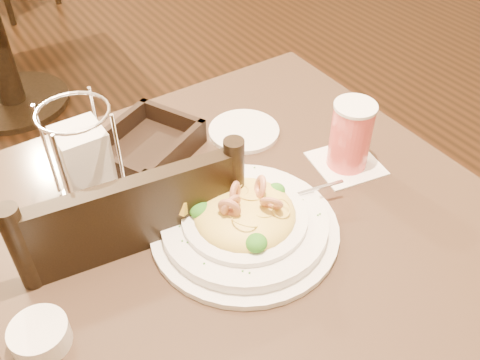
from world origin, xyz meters
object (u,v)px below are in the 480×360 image
side_plate (244,131)px  dining_chair_near (138,284)px  pasta_bowl (244,220)px  bread_basket (147,147)px  main_table (245,297)px  napkin_caddy (85,163)px  drink_glass (351,136)px  butter_ramekin (40,336)px

side_plate → dining_chair_near: bearing=-172.3°
pasta_bowl → bread_basket: bearing=99.2°
main_table → pasta_bowl: size_ratio=2.43×
pasta_bowl → napkin_caddy: napkin_caddy is taller
drink_glass → napkin_caddy: 0.50m
pasta_bowl → butter_ramekin: size_ratio=4.28×
drink_glass → napkin_caddy: size_ratio=0.73×
pasta_bowl → side_plate: pasta_bowl is taller
main_table → bread_basket: (-0.07, 0.27, 0.26)m
main_table → dining_chair_near: size_ratio=0.97×
main_table → drink_glass: (0.26, 0.02, 0.31)m
butter_ramekin → napkin_caddy: bearing=54.3°
main_table → butter_ramekin: 0.47m
napkin_caddy → butter_ramekin: (-0.18, -0.25, -0.07)m
napkin_caddy → side_plate: bearing=2.4°
butter_ramekin → bread_basket: bearing=44.0°
drink_glass → butter_ramekin: size_ratio=1.71×
pasta_bowl → side_plate: bearing=56.3°
main_table → dining_chair_near: (-0.17, 0.18, -0.02)m
drink_glass → pasta_bowl: bearing=-171.6°
main_table → drink_glass: 0.41m
main_table → napkin_caddy: (-0.21, 0.20, 0.33)m
pasta_bowl → dining_chair_near: bearing=126.5°
dining_chair_near → napkin_caddy: napkin_caddy is taller
main_table → butter_ramekin: butter_ramekin is taller
main_table → drink_glass: bearing=3.6°
dining_chair_near → side_plate: dining_chair_near is taller
main_table → dining_chair_near: dining_chair_near is taller
main_table → napkin_caddy: size_ratio=4.45×
drink_glass → side_plate: (-0.11, 0.20, -0.07)m
bread_basket → side_plate: bearing=-12.8°
dining_chair_near → butter_ramekin: bearing=52.9°
bread_basket → butter_ramekin: size_ratio=2.93×
butter_ramekin → pasta_bowl: bearing=3.1°
bread_basket → butter_ramekin: 0.45m
main_table → side_plate: (0.14, 0.22, 0.25)m
pasta_bowl → napkin_caddy: size_ratio=1.83×
bread_basket → drink_glass: bearing=-37.7°
main_table → side_plate: size_ratio=5.84×
main_table → pasta_bowl: (-0.02, -0.03, 0.27)m
pasta_bowl → drink_glass: drink_glass is taller
dining_chair_near → butter_ramekin: size_ratio=10.77×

